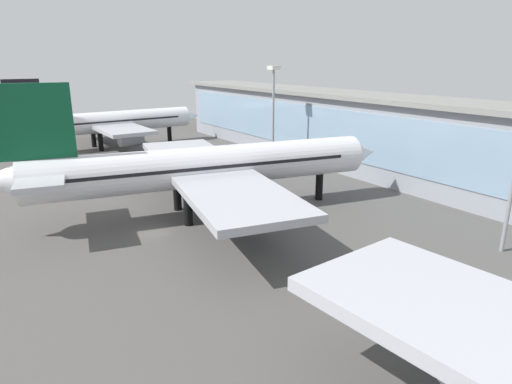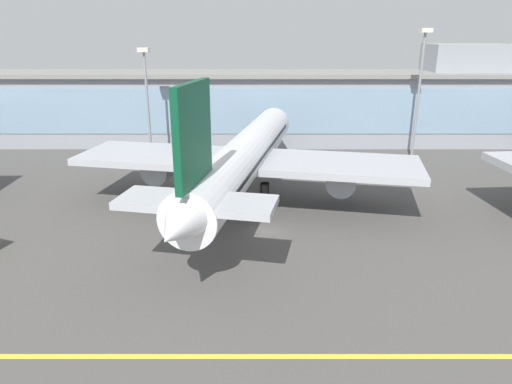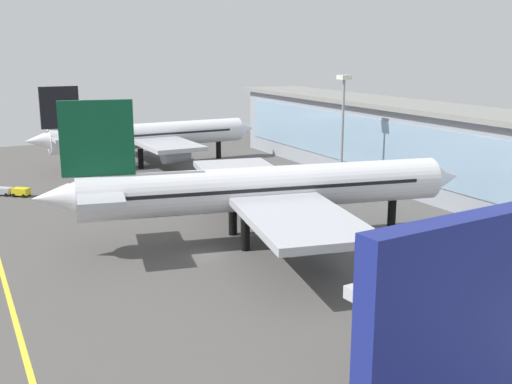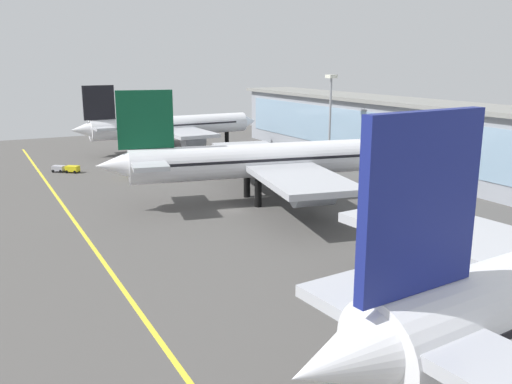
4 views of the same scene
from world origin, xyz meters
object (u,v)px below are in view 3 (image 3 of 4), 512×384
object	(u,v)px
baggage_tug_near	(13,191)
apron_light_mast_west	(343,114)
fuel_tanker_truck	(102,191)
airliner_near_left	(149,136)
airliner_near_right	(264,189)

from	to	relation	value
baggage_tug_near	apron_light_mast_west	distance (m)	55.10
apron_light_mast_west	fuel_tanker_truck	bearing A→B (deg)	-108.75
apron_light_mast_west	airliner_near_left	bearing A→B (deg)	-150.85
fuel_tanker_truck	apron_light_mast_west	xyz separation A→B (m)	(12.53, 36.90, 11.51)
fuel_tanker_truck	baggage_tug_near	world-z (taller)	fuel_tanker_truck
fuel_tanker_truck	apron_light_mast_west	world-z (taller)	apron_light_mast_west
airliner_near_right	baggage_tug_near	xyz separation A→B (m)	(-39.03, -25.60, -5.74)
apron_light_mast_west	baggage_tug_near	bearing A→B (deg)	-113.69
airliner_near_right	apron_light_mast_west	distance (m)	30.06
airliner_near_right	baggage_tug_near	bearing A→B (deg)	134.61
airliner_near_left	apron_light_mast_west	size ratio (longest dim) A/B	2.50
airliner_near_right	apron_light_mast_west	size ratio (longest dim) A/B	2.81
airliner_near_right	baggage_tug_near	size ratio (longest dim) A/B	10.31
baggage_tug_near	apron_light_mast_west	size ratio (longest dim) A/B	0.27
airliner_near_left	baggage_tug_near	xyz separation A→B (m)	(16.37, -28.02, -5.22)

